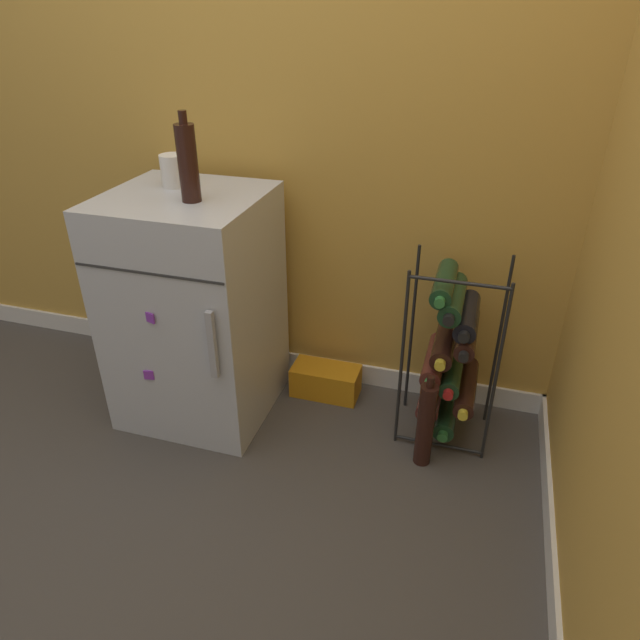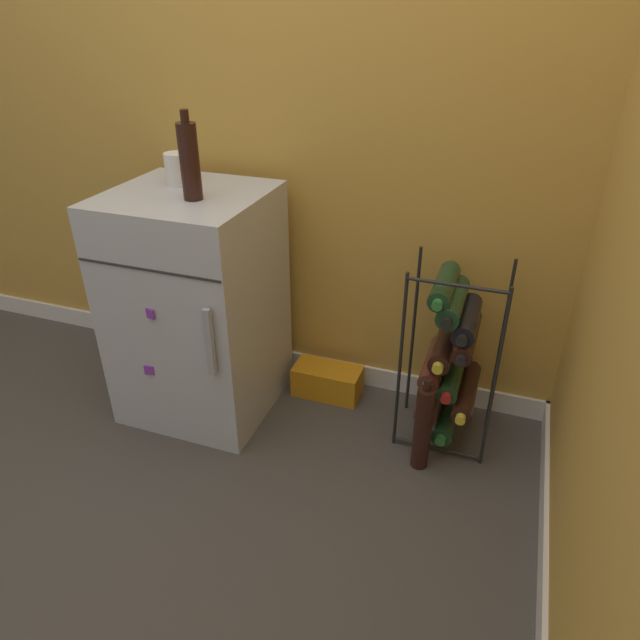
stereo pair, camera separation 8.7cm
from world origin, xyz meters
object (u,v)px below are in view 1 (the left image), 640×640
(fridge_top_bottle, at_px, (188,162))
(loose_bottle_floor, at_px, (426,424))
(mini_fridge, at_px, (196,309))
(wine_rack, at_px, (450,353))
(fridge_top_cup, at_px, (173,171))
(soda_box, at_px, (326,381))

(fridge_top_bottle, relative_size, loose_bottle_floor, 0.77)
(mini_fridge, bearing_deg, wine_rack, 6.15)
(wine_rack, bearing_deg, fridge_top_cup, -178.94)
(soda_box, relative_size, fridge_top_bottle, 0.98)
(mini_fridge, height_order, fridge_top_cup, fridge_top_cup)
(wine_rack, height_order, fridge_top_cup, fridge_top_cup)
(mini_fridge, xyz_separation_m, loose_bottle_floor, (0.90, -0.09, -0.27))
(soda_box, xyz_separation_m, fridge_top_bottle, (-0.39, -0.25, 0.94))
(wine_rack, bearing_deg, soda_box, 168.72)
(fridge_top_cup, bearing_deg, wine_rack, 1.06)
(wine_rack, distance_m, fridge_top_bottle, 1.11)
(soda_box, bearing_deg, mini_fridge, -156.25)
(mini_fridge, xyz_separation_m, wine_rack, (0.95, 0.10, -0.08))
(fridge_top_cup, relative_size, loose_bottle_floor, 0.30)
(soda_box, height_order, loose_bottle_floor, loose_bottle_floor)
(mini_fridge, relative_size, soda_box, 3.15)
(soda_box, xyz_separation_m, loose_bottle_floor, (0.45, -0.29, 0.10))
(wine_rack, xyz_separation_m, loose_bottle_floor, (-0.05, -0.19, -0.19))
(fridge_top_bottle, bearing_deg, wine_rack, 9.83)
(soda_box, distance_m, fridge_top_cup, 1.02)
(wine_rack, bearing_deg, mini_fridge, -173.85)
(wine_rack, height_order, fridge_top_bottle, fridge_top_bottle)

